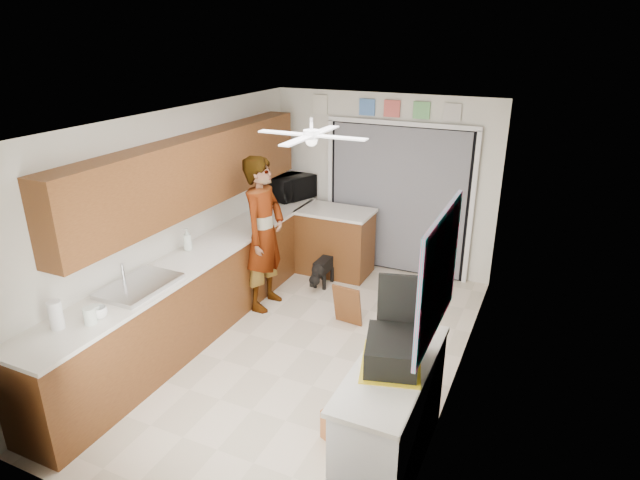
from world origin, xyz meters
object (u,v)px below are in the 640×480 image
(microwave, at_px, (292,187))
(paper_towel_roll, at_px, (56,315))
(dog, at_px, (324,270))
(suitcase, at_px, (392,351))
(soap_bottle, at_px, (187,239))
(cup, at_px, (100,312))
(man, at_px, (264,234))
(cardboard_box, at_px, (353,428))

(microwave, relative_size, paper_towel_roll, 2.49)
(dog, bearing_deg, suitcase, -57.19)
(soap_bottle, relative_size, cup, 1.98)
(microwave, relative_size, suitcase, 1.23)
(cup, relative_size, man, 0.07)
(soap_bottle, distance_m, cup, 1.59)
(cup, relative_size, suitcase, 0.26)
(soap_bottle, bearing_deg, cup, -80.46)
(soap_bottle, height_order, cardboard_box, soap_bottle)
(microwave, relative_size, dog, 1.15)
(paper_towel_roll, xyz_separation_m, man, (0.48, 2.59, -0.10))
(cardboard_box, relative_size, man, 0.24)
(cup, bearing_deg, paper_towel_roll, -124.76)
(soap_bottle, height_order, paper_towel_roll, soap_bottle)
(cup, bearing_deg, cardboard_box, 12.65)
(man, height_order, dog, man)
(soap_bottle, bearing_deg, suitcase, -22.81)
(microwave, bearing_deg, paper_towel_roll, -158.79)
(man, bearing_deg, dog, -28.61)
(paper_towel_roll, height_order, cardboard_box, paper_towel_roll)
(microwave, height_order, suitcase, microwave)
(cardboard_box, bearing_deg, paper_towel_roll, -162.14)
(soap_bottle, distance_m, cardboard_box, 2.84)
(soap_bottle, distance_m, man, 0.94)
(soap_bottle, bearing_deg, paper_towel_roll, -87.77)
(microwave, height_order, cup, microwave)
(paper_towel_roll, bearing_deg, man, 79.48)
(microwave, xyz_separation_m, man, (0.41, -1.53, -0.15))
(suitcase, bearing_deg, paper_towel_roll, 179.01)
(soap_bottle, bearing_deg, cardboard_box, -23.68)
(paper_towel_roll, bearing_deg, dog, 75.12)
(man, distance_m, dog, 1.19)
(soap_bottle, distance_m, dog, 2.05)
(suitcase, bearing_deg, man, 124.13)
(microwave, xyz_separation_m, cup, (0.12, -3.84, -0.12))
(soap_bottle, xyz_separation_m, dog, (0.98, 1.58, -0.86))
(cup, xyz_separation_m, dog, (0.72, 3.14, -0.78))
(microwave, xyz_separation_m, soap_bottle, (-0.14, -2.28, -0.04))
(paper_towel_roll, height_order, dog, paper_towel_roll)
(paper_towel_roll, xyz_separation_m, cardboard_box, (2.38, 0.77, -0.92))
(cup, bearing_deg, man, 82.86)
(microwave, height_order, man, man)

